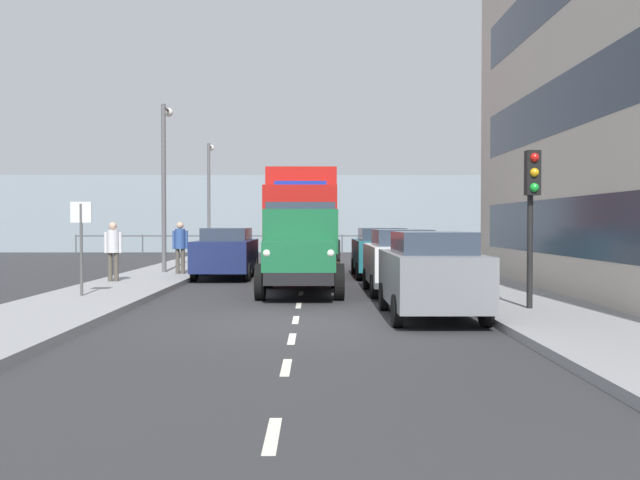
% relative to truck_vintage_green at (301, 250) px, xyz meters
% --- Properties ---
extents(ground_plane, '(80.00, 80.00, 0.00)m').
position_rel_truck_vintage_green_xyz_m(ground_plane, '(0.00, -3.69, -1.18)').
color(ground_plane, '#2D2D30').
extents(sidewalk_left, '(2.74, 41.46, 0.15)m').
position_rel_truck_vintage_green_xyz_m(sidewalk_left, '(-4.99, -3.69, -1.10)').
color(sidewalk_left, gray).
rests_on(sidewalk_left, ground_plane).
extents(sidewalk_right, '(2.74, 41.46, 0.15)m').
position_rel_truck_vintage_green_xyz_m(sidewalk_right, '(4.99, -3.69, -1.10)').
color(sidewalk_right, gray).
rests_on(sidewalk_right, ground_plane).
extents(road_centreline_markings, '(0.12, 37.84, 0.01)m').
position_rel_truck_vintage_green_xyz_m(road_centreline_markings, '(0.00, -3.17, -1.17)').
color(road_centreline_markings, silver).
rests_on(road_centreline_markings, ground_plane).
extents(sea_horizon, '(80.00, 0.80, 5.00)m').
position_rel_truck_vintage_green_xyz_m(sea_horizon, '(0.00, -27.42, 1.32)').
color(sea_horizon, '#84939E').
rests_on(sea_horizon, ground_plane).
extents(seawall_railing, '(28.08, 0.08, 1.20)m').
position_rel_truck_vintage_green_xyz_m(seawall_railing, '(0.00, -23.82, -0.26)').
color(seawall_railing, '#4C5156').
rests_on(seawall_railing, ground_plane).
extents(truck_vintage_green, '(2.17, 5.64, 2.43)m').
position_rel_truck_vintage_green_xyz_m(truck_vintage_green, '(0.00, 0.00, 0.00)').
color(truck_vintage_green, black).
rests_on(truck_vintage_green, ground_plane).
extents(lorry_cargo_red, '(2.58, 8.20, 3.87)m').
position_rel_truck_vintage_green_xyz_m(lorry_cargo_red, '(0.12, -7.97, 0.90)').
color(lorry_cargo_red, red).
rests_on(lorry_cargo_red, ground_plane).
extents(car_grey_kerbside_near, '(1.79, 4.02, 1.72)m').
position_rel_truck_vintage_green_xyz_m(car_grey_kerbside_near, '(-2.67, 4.59, -0.28)').
color(car_grey_kerbside_near, slate).
rests_on(car_grey_kerbside_near, ground_plane).
extents(car_white_kerbside_1, '(1.82, 4.11, 1.72)m').
position_rel_truck_vintage_green_xyz_m(car_white_kerbside_1, '(-2.67, -0.31, -0.28)').
color(car_white_kerbside_1, white).
rests_on(car_white_kerbside_1, ground_plane).
extents(car_teal_kerbside_2, '(1.90, 4.51, 1.72)m').
position_rel_truck_vintage_green_xyz_m(car_teal_kerbside_2, '(-2.67, -6.03, -0.28)').
color(car_teal_kerbside_2, '#1E6670').
rests_on(car_teal_kerbside_2, ground_plane).
extents(car_navy_oppositeside_0, '(1.91, 4.66, 1.72)m').
position_rel_truck_vintage_green_xyz_m(car_navy_oppositeside_0, '(2.67, -5.69, -0.28)').
color(car_navy_oppositeside_0, navy).
rests_on(car_navy_oppositeside_0, ground_plane).
extents(pedestrian_strolling, '(0.53, 0.34, 1.77)m').
position_rel_truck_vintage_green_xyz_m(pedestrian_strolling, '(5.66, -2.53, 0.02)').
color(pedestrian_strolling, '#4C473D').
rests_on(pedestrian_strolling, sidewalk_right).
extents(pedestrian_by_lamp, '(0.53, 0.34, 1.78)m').
position_rel_truck_vintage_green_xyz_m(pedestrian_by_lamp, '(4.25, -5.61, 0.02)').
color(pedestrian_by_lamp, '#4C473D').
rests_on(pedestrian_by_lamp, sidewalk_right).
extents(traffic_light_near, '(0.28, 0.41, 3.20)m').
position_rel_truck_vintage_green_xyz_m(traffic_light_near, '(-4.76, 4.30, 1.29)').
color(traffic_light_near, black).
rests_on(traffic_light_near, sidewalk_left).
extents(lamp_post_promenade, '(0.32, 1.14, 5.95)m').
position_rel_truck_vintage_green_xyz_m(lamp_post_promenade, '(4.98, -6.64, 2.55)').
color(lamp_post_promenade, '#59595B').
rests_on(lamp_post_promenade, sidewalk_right).
extents(lamp_post_far, '(0.32, 1.14, 5.88)m').
position_rel_truck_vintage_green_xyz_m(lamp_post_far, '(5.13, -18.16, 2.51)').
color(lamp_post_far, '#59595B').
rests_on(lamp_post_far, sidewalk_right).
extents(street_sign, '(0.50, 0.07, 2.25)m').
position_rel_truck_vintage_green_xyz_m(street_sign, '(5.22, 1.65, 0.50)').
color(street_sign, '#4C4C4C').
rests_on(street_sign, sidewalk_right).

